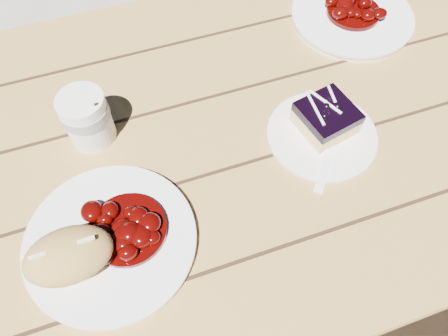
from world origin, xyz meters
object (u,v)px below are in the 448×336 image
object	(u,v)px
picnic_table	(156,195)
coffee_cup	(87,118)
bread_roll	(68,256)
blueberry_cake	(326,118)
dessert_plate	(322,136)
second_plate	(352,17)
main_plate	(111,242)

from	to	relation	value
picnic_table	coffee_cup	xyz separation A→B (m)	(-0.07, 0.06, 0.21)
picnic_table	bread_roll	xyz separation A→B (m)	(-0.14, -0.17, 0.21)
bread_roll	blueberry_cake	world-z (taller)	bread_roll
picnic_table	blueberry_cake	distance (m)	0.38
picnic_table	dessert_plate	xyz separation A→B (m)	(0.31, -0.07, 0.17)
dessert_plate	second_plate	xyz separation A→B (m)	(0.20, 0.26, 0.00)
bread_roll	coffee_cup	size ratio (longest dim) A/B	1.29
bread_roll	blueberry_cake	bearing A→B (deg)	13.53
bread_roll	second_plate	size ratio (longest dim) A/B	0.51
picnic_table	bread_roll	bearing A→B (deg)	-130.11
picnic_table	main_plate	bearing A→B (deg)	-120.34
second_plate	blueberry_cake	bearing A→B (deg)	-127.33
main_plate	bread_roll	bearing A→B (deg)	-160.02
picnic_table	dessert_plate	distance (m)	0.36
coffee_cup	picnic_table	bearing A→B (deg)	-40.51
picnic_table	second_plate	size ratio (longest dim) A/B	7.95
picnic_table	blueberry_cake	xyz separation A→B (m)	(0.32, -0.06, 0.20)
dessert_plate	coffee_cup	bearing A→B (deg)	160.11
blueberry_cake	coffee_cup	world-z (taller)	coffee_cup
bread_roll	picnic_table	bearing A→B (deg)	49.89
main_plate	blueberry_cake	distance (m)	0.41
dessert_plate	blueberry_cake	distance (m)	0.03
bread_roll	main_plate	bearing A→B (deg)	19.98
main_plate	blueberry_cake	size ratio (longest dim) A/B	2.45
main_plate	second_plate	xyz separation A→B (m)	(0.59, 0.33, 0.00)
main_plate	blueberry_cake	world-z (taller)	blueberry_cake
bread_roll	coffee_cup	xyz separation A→B (m)	(0.07, 0.23, 0.00)
dessert_plate	second_plate	size ratio (longest dim) A/B	0.75
dessert_plate	second_plate	world-z (taller)	second_plate
dessert_plate	blueberry_cake	bearing A→B (deg)	56.31
dessert_plate	main_plate	bearing A→B (deg)	-169.17
blueberry_cake	second_plate	bearing A→B (deg)	40.87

